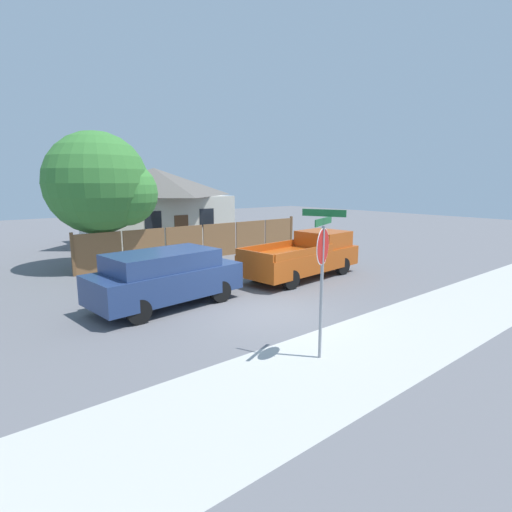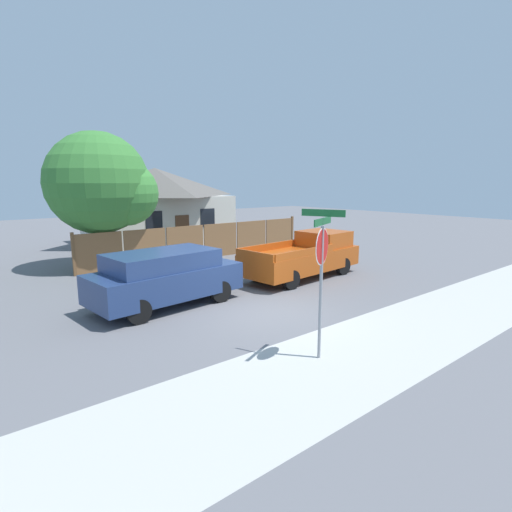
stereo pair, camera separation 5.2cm
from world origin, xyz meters
TOP-DOWN VIEW (x-y plane):
  - ground_plane at (0.00, 0.00)m, footprint 80.00×80.00m
  - sidewalk_strip at (0.00, -3.60)m, footprint 36.00×3.20m
  - wooden_fence at (3.20, 8.73)m, footprint 12.82×0.12m
  - house at (3.87, 15.54)m, footprint 8.49×7.27m
  - oak_tree at (-1.39, 9.67)m, footprint 4.80×4.57m
  - red_suv at (-2.04, 2.51)m, footprint 4.94×2.46m
  - orange_pickup at (4.32, 2.54)m, footprint 5.69×2.57m
  - stop_sign at (-1.15, -3.18)m, footprint 0.99×0.89m

SIDE VIEW (x-z plane):
  - ground_plane at x=0.00m, z-range 0.00..0.00m
  - sidewalk_strip at x=0.00m, z-range 0.00..0.01m
  - wooden_fence at x=3.20m, z-range -0.05..1.81m
  - orange_pickup at x=4.32m, z-range -0.03..1.79m
  - red_suv at x=-2.04m, z-range 0.08..1.86m
  - stop_sign at x=-1.15m, z-range 0.63..3.96m
  - house at x=3.87m, z-range 0.09..4.90m
  - oak_tree at x=-1.39m, z-range 0.68..6.83m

